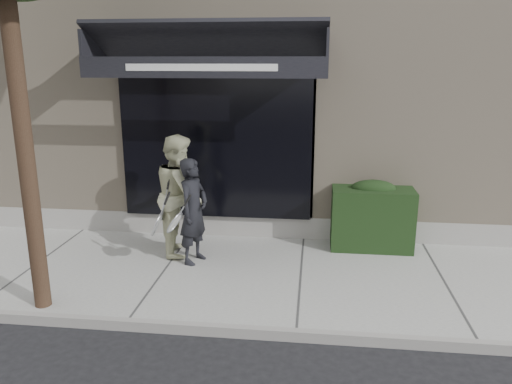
# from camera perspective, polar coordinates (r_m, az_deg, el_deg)

# --- Properties ---
(ground) EXTENTS (80.00, 80.00, 0.00)m
(ground) POSITION_cam_1_polar(r_m,az_deg,el_deg) (7.35, 5.12, -10.25)
(ground) COLOR black
(ground) RESTS_ON ground
(sidewalk) EXTENTS (20.00, 3.00, 0.12)m
(sidewalk) POSITION_cam_1_polar(r_m,az_deg,el_deg) (7.33, 5.13, -9.82)
(sidewalk) COLOR gray
(sidewalk) RESTS_ON ground
(curb) EXTENTS (20.00, 0.10, 0.14)m
(curb) POSITION_cam_1_polar(r_m,az_deg,el_deg) (5.95, 4.64, -15.96)
(curb) COLOR gray
(curb) RESTS_ON ground
(building_facade) EXTENTS (14.30, 8.04, 5.64)m
(building_facade) POSITION_cam_1_polar(r_m,az_deg,el_deg) (11.62, 6.20, 12.93)
(building_facade) COLOR tan
(building_facade) RESTS_ON ground
(hedge) EXTENTS (1.30, 0.70, 1.14)m
(hedge) POSITION_cam_1_polar(r_m,az_deg,el_deg) (8.34, 13.09, -2.66)
(hedge) COLOR black
(hedge) RESTS_ON sidewalk
(pedestrian_front) EXTENTS (0.83, 0.89, 1.61)m
(pedestrian_front) POSITION_cam_1_polar(r_m,az_deg,el_deg) (7.52, -7.20, -2.20)
(pedestrian_front) COLOR black
(pedestrian_front) RESTS_ON sidewalk
(pedestrian_back) EXTENTS (0.90, 1.06, 1.89)m
(pedestrian_back) POSITION_cam_1_polar(r_m,az_deg,el_deg) (7.90, -8.66, -0.31)
(pedestrian_back) COLOR beige
(pedestrian_back) RESTS_ON sidewalk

